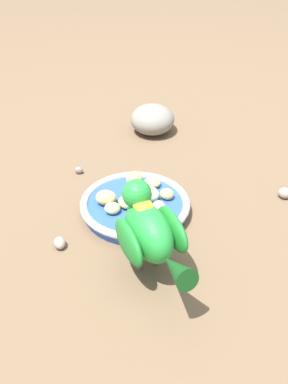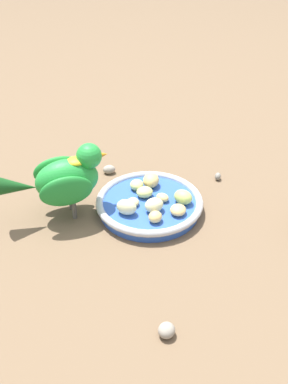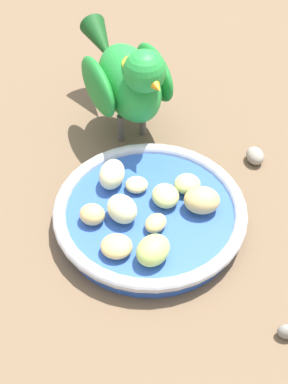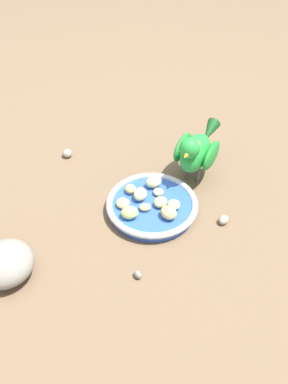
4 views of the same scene
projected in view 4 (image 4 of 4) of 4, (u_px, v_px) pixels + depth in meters
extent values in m
plane|color=brown|center=(151.00, 203.00, 0.88)|extent=(4.00, 4.00, 0.00)
cylinder|color=#2D56B7|center=(152.00, 207.00, 0.86)|extent=(0.19, 0.19, 0.02)
torus|color=#B7BABF|center=(152.00, 203.00, 0.85)|extent=(0.21, 0.21, 0.01)
ellipsoid|color=beige|center=(141.00, 195.00, 0.85)|extent=(0.05, 0.04, 0.03)
ellipsoid|color=tan|center=(145.00, 207.00, 0.83)|extent=(0.03, 0.03, 0.01)
ellipsoid|color=tan|center=(169.00, 212.00, 0.81)|extent=(0.05, 0.04, 0.03)
ellipsoid|color=#C6D17A|center=(174.00, 205.00, 0.83)|extent=(0.03, 0.03, 0.02)
ellipsoid|color=beige|center=(154.00, 182.00, 0.88)|extent=(0.03, 0.04, 0.03)
ellipsoid|color=tan|center=(130.00, 189.00, 0.87)|extent=(0.03, 0.03, 0.02)
ellipsoid|color=#B2CC66|center=(130.00, 213.00, 0.81)|extent=(0.04, 0.04, 0.03)
ellipsoid|color=#E5C67F|center=(159.00, 193.00, 0.87)|extent=(0.03, 0.03, 0.01)
ellipsoid|color=#C6D17A|center=(161.00, 202.00, 0.84)|extent=(0.04, 0.04, 0.02)
ellipsoid|color=tan|center=(123.00, 203.00, 0.84)|extent=(0.04, 0.03, 0.02)
cylinder|color=#59544C|center=(198.00, 175.00, 0.93)|extent=(0.01, 0.01, 0.04)
cylinder|color=#59544C|center=(187.00, 172.00, 0.94)|extent=(0.01, 0.01, 0.04)
ellipsoid|color=green|center=(195.00, 153.00, 0.89)|extent=(0.13, 0.13, 0.08)
ellipsoid|color=#1E7F2D|center=(211.00, 155.00, 0.89)|extent=(0.08, 0.08, 0.06)
ellipsoid|color=#1E7F2D|center=(183.00, 147.00, 0.91)|extent=(0.08, 0.08, 0.06)
cone|color=#144719|center=(209.00, 132.00, 0.95)|extent=(0.08, 0.08, 0.05)
sphere|color=green|center=(190.00, 148.00, 0.84)|extent=(0.07, 0.07, 0.05)
cone|color=orange|center=(186.00, 155.00, 0.82)|extent=(0.03, 0.03, 0.02)
ellipsoid|color=yellow|center=(193.00, 145.00, 0.86)|extent=(0.05, 0.05, 0.01)
ellipsoid|color=gray|center=(5.00, 263.00, 0.71)|extent=(0.13, 0.14, 0.07)
ellipsoid|color=gray|center=(138.00, 275.00, 0.73)|extent=(0.02, 0.02, 0.02)
ellipsoid|color=gray|center=(67.00, 153.00, 1.00)|extent=(0.03, 0.03, 0.02)
ellipsoid|color=gray|center=(224.00, 220.00, 0.83)|extent=(0.03, 0.03, 0.02)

